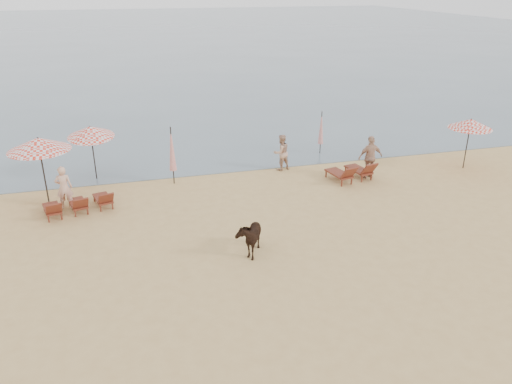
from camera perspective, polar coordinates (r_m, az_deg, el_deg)
ground at (r=14.81m, az=5.13°, el=-11.36°), size 120.00×120.00×0.00m
sea at (r=91.87m, az=-12.83°, el=17.47°), size 160.00×140.00×0.06m
lounger_cluster_left at (r=20.45m, az=-19.60°, el=-1.24°), size 2.77×2.03×0.55m
lounger_cluster_right at (r=22.74m, az=10.90°, el=2.32°), size 2.02×1.97×0.62m
umbrella_open_left_a at (r=21.22m, az=-23.60°, el=5.05°), size 2.40×2.40×2.73m
umbrella_open_left_b at (r=23.10m, az=-18.40°, el=6.57°), size 2.01×2.05×2.57m
umbrella_open_right at (r=25.33m, az=23.32°, el=7.18°), size 1.99×1.99×2.43m
umbrella_closed_left at (r=21.91m, az=-9.59°, el=4.85°), size 0.32×0.32×2.59m
umbrella_closed_right at (r=25.79m, az=7.46°, el=7.27°), size 0.27×0.27×2.24m
cow at (r=16.39m, az=-0.76°, el=-5.00°), size 1.23×1.64×1.26m
beachgoer_left at (r=20.82m, az=-21.09°, el=0.47°), size 0.66×0.45×1.76m
beachgoer_right_a at (r=23.52m, az=2.90°, el=4.54°), size 0.98×0.86×1.71m
beachgoer_right_b at (r=23.05m, az=12.93°, el=3.90°), size 1.16×0.50×1.97m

